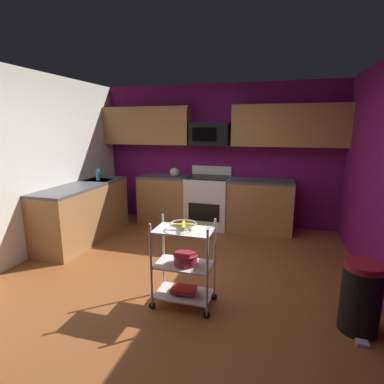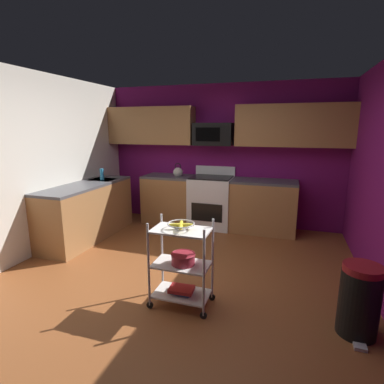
{
  "view_description": "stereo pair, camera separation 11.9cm",
  "coord_description": "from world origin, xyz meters",
  "px_view_note": "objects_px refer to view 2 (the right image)",
  "views": [
    {
      "loc": [
        1.11,
        -3.19,
        1.83
      ],
      "look_at": [
        0.12,
        0.26,
        1.05
      ],
      "focal_mm": 28.08,
      "sensor_mm": 36.0,
      "label": 1
    },
    {
      "loc": [
        1.23,
        -3.15,
        1.83
      ],
      "look_at": [
        0.12,
        0.26,
        1.05
      ],
      "focal_mm": 28.08,
      "sensor_mm": 36.0,
      "label": 2
    }
  ],
  "objects_px": {
    "mixing_bowl_large": "(183,259)",
    "dish_soap_bottle": "(102,174)",
    "fruit_bowl": "(181,225)",
    "microwave": "(214,134)",
    "trash_can": "(359,300)",
    "kettle": "(178,172)",
    "rolling_cart": "(181,264)",
    "oven_range": "(211,201)",
    "book_stack": "(182,290)"
  },
  "relations": [
    {
      "from": "microwave",
      "to": "book_stack",
      "type": "xyz_separation_m",
      "value": [
        0.35,
        -2.69,
        -1.54
      ]
    },
    {
      "from": "trash_can",
      "to": "mixing_bowl_large",
      "type": "bearing_deg",
      "value": -178.03
    },
    {
      "from": "microwave",
      "to": "oven_range",
      "type": "bearing_deg",
      "value": -89.74
    },
    {
      "from": "microwave",
      "to": "dish_soap_bottle",
      "type": "relative_size",
      "value": 3.5
    },
    {
      "from": "microwave",
      "to": "fruit_bowl",
      "type": "xyz_separation_m",
      "value": [
        0.35,
        -2.69,
        -0.82
      ]
    },
    {
      "from": "oven_range",
      "to": "microwave",
      "type": "height_order",
      "value": "microwave"
    },
    {
      "from": "rolling_cart",
      "to": "dish_soap_bottle",
      "type": "relative_size",
      "value": 4.57
    },
    {
      "from": "oven_range",
      "to": "mixing_bowl_large",
      "type": "bearing_deg",
      "value": -81.96
    },
    {
      "from": "mixing_bowl_large",
      "to": "trash_can",
      "type": "xyz_separation_m",
      "value": [
        1.63,
        0.06,
        -0.19
      ]
    },
    {
      "from": "fruit_bowl",
      "to": "mixing_bowl_large",
      "type": "distance_m",
      "value": 0.36
    },
    {
      "from": "kettle",
      "to": "trash_can",
      "type": "distance_m",
      "value": 3.72
    },
    {
      "from": "book_stack",
      "to": "dish_soap_bottle",
      "type": "distance_m",
      "value": 2.88
    },
    {
      "from": "microwave",
      "to": "dish_soap_bottle",
      "type": "height_order",
      "value": "microwave"
    },
    {
      "from": "mixing_bowl_large",
      "to": "trash_can",
      "type": "distance_m",
      "value": 1.65
    },
    {
      "from": "dish_soap_bottle",
      "to": "fruit_bowl",
      "type": "bearing_deg",
      "value": -39.95
    },
    {
      "from": "rolling_cart",
      "to": "fruit_bowl",
      "type": "distance_m",
      "value": 0.42
    },
    {
      "from": "mixing_bowl_large",
      "to": "kettle",
      "type": "xyz_separation_m",
      "value": [
        -1.02,
        2.58,
        0.48
      ]
    },
    {
      "from": "fruit_bowl",
      "to": "oven_range",
      "type": "bearing_deg",
      "value": 97.6
    },
    {
      "from": "kettle",
      "to": "dish_soap_bottle",
      "type": "bearing_deg",
      "value": -143.76
    },
    {
      "from": "mixing_bowl_large",
      "to": "kettle",
      "type": "distance_m",
      "value": 2.82
    },
    {
      "from": "oven_range",
      "to": "trash_can",
      "type": "distance_m",
      "value": 3.23
    },
    {
      "from": "book_stack",
      "to": "dish_soap_bottle",
      "type": "xyz_separation_m",
      "value": [
        -2.11,
        1.77,
        0.86
      ]
    },
    {
      "from": "oven_range",
      "to": "mixing_bowl_large",
      "type": "xyz_separation_m",
      "value": [
        0.37,
        -2.59,
        0.04
      ]
    },
    {
      "from": "kettle",
      "to": "trash_can",
      "type": "relative_size",
      "value": 0.4
    },
    {
      "from": "mixing_bowl_large",
      "to": "dish_soap_bottle",
      "type": "bearing_deg",
      "value": 140.33
    },
    {
      "from": "microwave",
      "to": "fruit_bowl",
      "type": "height_order",
      "value": "microwave"
    },
    {
      "from": "mixing_bowl_large",
      "to": "oven_range",
      "type": "bearing_deg",
      "value": 98.04
    },
    {
      "from": "microwave",
      "to": "kettle",
      "type": "distance_m",
      "value": 0.97
    },
    {
      "from": "book_stack",
      "to": "kettle",
      "type": "bearing_deg",
      "value": 111.12
    },
    {
      "from": "oven_range",
      "to": "dish_soap_bottle",
      "type": "height_order",
      "value": "dish_soap_bottle"
    },
    {
      "from": "fruit_bowl",
      "to": "rolling_cart",
      "type": "bearing_deg",
      "value": -53.13
    },
    {
      "from": "dish_soap_bottle",
      "to": "trash_can",
      "type": "bearing_deg",
      "value": -24.44
    },
    {
      "from": "microwave",
      "to": "mixing_bowl_large",
      "type": "relative_size",
      "value": 2.78
    },
    {
      "from": "fruit_bowl",
      "to": "trash_can",
      "type": "bearing_deg",
      "value": 1.95
    },
    {
      "from": "rolling_cart",
      "to": "mixing_bowl_large",
      "type": "relative_size",
      "value": 3.63
    },
    {
      "from": "trash_can",
      "to": "fruit_bowl",
      "type": "bearing_deg",
      "value": -178.05
    },
    {
      "from": "oven_range",
      "to": "trash_can",
      "type": "bearing_deg",
      "value": -51.69
    },
    {
      "from": "microwave",
      "to": "trash_can",
      "type": "relative_size",
      "value": 1.06
    },
    {
      "from": "fruit_bowl",
      "to": "kettle",
      "type": "relative_size",
      "value": 1.03
    },
    {
      "from": "mixing_bowl_large",
      "to": "book_stack",
      "type": "height_order",
      "value": "mixing_bowl_large"
    },
    {
      "from": "fruit_bowl",
      "to": "microwave",
      "type": "bearing_deg",
      "value": 97.31
    },
    {
      "from": "dish_soap_bottle",
      "to": "trash_can",
      "type": "xyz_separation_m",
      "value": [
        3.76,
        -1.71,
        -0.69
      ]
    },
    {
      "from": "dish_soap_bottle",
      "to": "mixing_bowl_large",
      "type": "bearing_deg",
      "value": -39.67
    },
    {
      "from": "fruit_bowl",
      "to": "kettle",
      "type": "bearing_deg",
      "value": 111.12
    },
    {
      "from": "mixing_bowl_large",
      "to": "book_stack",
      "type": "distance_m",
      "value": 0.36
    },
    {
      "from": "trash_can",
      "to": "rolling_cart",
      "type": "bearing_deg",
      "value": -178.05
    },
    {
      "from": "book_stack",
      "to": "kettle",
      "type": "height_order",
      "value": "kettle"
    },
    {
      "from": "fruit_bowl",
      "to": "book_stack",
      "type": "height_order",
      "value": "fruit_bowl"
    },
    {
      "from": "oven_range",
      "to": "fruit_bowl",
      "type": "xyz_separation_m",
      "value": [
        0.34,
        -2.59,
        0.4
      ]
    },
    {
      "from": "rolling_cart",
      "to": "mixing_bowl_large",
      "type": "xyz_separation_m",
      "value": [
        0.02,
        0.0,
        0.07
      ]
    }
  ]
}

